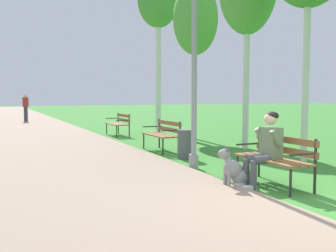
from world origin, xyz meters
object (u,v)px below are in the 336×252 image
park_bench_mid (163,133)px  pedestrian_distant (26,108)px  lamp_post_near (194,65)px  park_bench_near (276,155)px  park_bench_far (119,122)px  person_seated_on_near_bench (266,146)px  birch_tree_fifth (158,2)px  birch_tree_fourth (195,20)px  dog_grey (236,171)px  litter_bin (185,144)px

park_bench_mid → pedestrian_distant: bearing=100.0°
lamp_post_near → pedestrian_distant: bearing=97.0°
park_bench_near → park_bench_mid: (-0.11, 4.51, 0.00)m
park_bench_far → person_seated_on_near_bench: (-0.23, -9.02, 0.17)m
birch_tree_fifth → pedestrian_distant: 11.15m
park_bench_mid → lamp_post_near: size_ratio=0.36×
park_bench_far → pedestrian_distant: size_ratio=0.91×
birch_tree_fifth → birch_tree_fourth: bearing=-87.0°
pedestrian_distant → person_seated_on_near_bench: bearing=-82.7°
dog_grey → pedestrian_distant: 18.78m
person_seated_on_near_bench → birch_tree_fourth: 7.99m
person_seated_on_near_bench → birch_tree_fourth: birch_tree_fourth is taller
person_seated_on_near_bench → birch_tree_fourth: size_ratio=0.23×
litter_bin → pedestrian_distant: pedestrian_distant is taller
dog_grey → pedestrian_distant: size_ratio=0.50×
park_bench_near → birch_tree_fifth: bearing=78.7°
park_bench_mid → litter_bin: bearing=-90.8°
lamp_post_near → birch_tree_fifth: 8.86m
park_bench_near → person_seated_on_near_bench: bearing=174.6°
lamp_post_near → litter_bin: 2.21m
park_bench_near → lamp_post_near: lamp_post_near is taller
birch_tree_fourth → park_bench_mid: bearing=-133.9°
litter_bin → birch_tree_fifth: bearing=72.5°
park_bench_near → birch_tree_fourth: birch_tree_fourth is taller
person_seated_on_near_bench → dog_grey: (-0.44, 0.19, -0.42)m
dog_grey → birch_tree_fifth: 11.15m
park_bench_far → pedestrian_distant: pedestrian_distant is taller
pedestrian_distant → park_bench_mid: bearing=-80.0°
person_seated_on_near_bench → dog_grey: size_ratio=1.50×
park_bench_mid → birch_tree_fourth: birch_tree_fourth is taller
park_bench_far → dog_grey: size_ratio=1.80×
park_bench_near → lamp_post_near: bearing=105.8°
park_bench_far → pedestrian_distant: 10.20m
lamp_post_near → park_bench_mid: bearing=80.6°
park_bench_mid → person_seated_on_near_bench: (-0.09, -4.50, 0.17)m
birch_tree_fifth → litter_bin: bearing=-107.5°
litter_bin → birch_tree_fourth: bearing=58.6°
park_bench_mid → birch_tree_fifth: size_ratio=0.23×
park_bench_mid → pedestrian_distant: (-2.52, 14.37, 0.33)m
lamp_post_near → litter_bin: lamp_post_near is taller
park_bench_mid → dog_grey: (-0.54, -4.30, -0.25)m
dog_grey → park_bench_mid: bearing=82.9°
park_bench_near → pedestrian_distant: bearing=97.9°
dog_grey → litter_bin: 2.98m
lamp_post_near → litter_bin: (0.41, 1.23, -1.79)m
lamp_post_near → birch_tree_fifth: (2.51, 7.87, 3.21)m
park_bench_mid → park_bench_far: same height
park_bench_near → park_bench_mid: 4.52m
birch_tree_fourth → pedestrian_distant: size_ratio=3.28×
birch_tree_fourth → person_seated_on_near_bench: bearing=-108.8°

